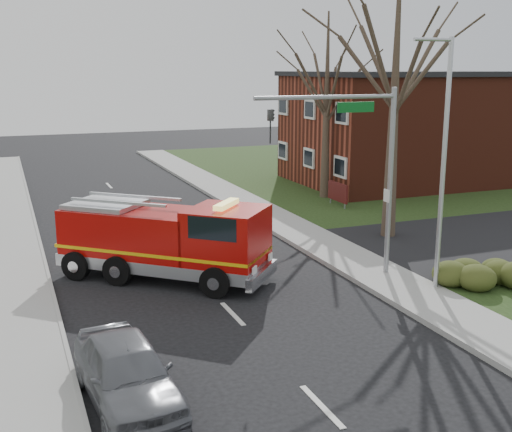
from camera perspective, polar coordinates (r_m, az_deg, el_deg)
name	(u,v)px	position (r m, az deg, el deg)	size (l,w,h in m)	color
ground	(233,314)	(20.09, -2.10, -8.71)	(120.00, 120.00, 0.00)	black
sidewalk_right	(402,287)	(22.76, 12.87, -6.20)	(2.40, 80.00, 0.15)	#9E9E98
sidewalk_left	(20,342)	(19.09, -20.24, -10.50)	(2.40, 80.00, 0.15)	#9E9E98
brick_building	(413,127)	(43.79, 13.76, 7.67)	(15.40, 10.40, 7.25)	maroon
health_center_sign	(338,192)	(35.05, 7.28, 2.11)	(0.12, 2.00, 1.40)	#481111
hedge_corner	(489,272)	(23.53, 19.97, -4.73)	(2.80, 2.00, 0.90)	#313B15
bare_tree_near	(396,69)	(28.35, 12.32, 12.67)	(6.00, 6.00, 12.00)	#31241D
bare_tree_far	(327,86)	(36.88, 6.33, 11.44)	(5.25, 5.25, 10.50)	#31241D
traffic_signal_mast	(360,149)	(22.42, 9.20, 5.86)	(5.29, 0.18, 6.80)	gray
streetlight_pole	(442,159)	(21.88, 16.24, 4.92)	(1.48, 0.16, 8.40)	#B7BABF
fire_engine	(166,242)	(23.18, -7.97, -2.32)	(7.24, 6.82, 3.00)	#A60A07
parked_car_maroon	(127,372)	(15.11, -11.41, -13.44)	(1.80, 4.48, 1.53)	slate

